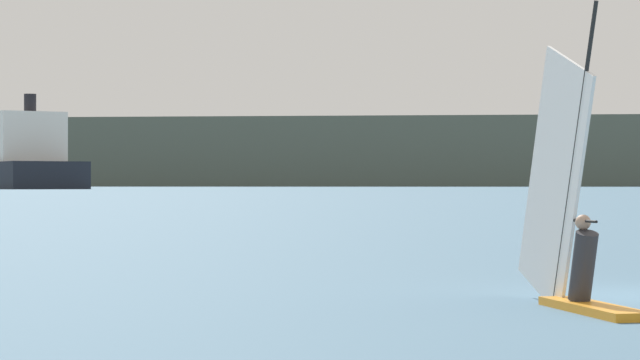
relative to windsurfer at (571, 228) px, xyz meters
name	(u,v)px	position (x,y,z in m)	size (l,w,h in m)	color
windsurfer	(571,228)	(0.00, 0.00, 0.00)	(2.02, 3.90, 4.48)	orange
distant_headland	(166,158)	(-335.69, 938.36, 20.10)	(1240.40, 426.00, 42.47)	#4C564C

